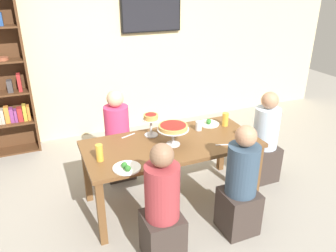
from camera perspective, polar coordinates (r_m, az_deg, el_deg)
The scene contains 19 objects.
ground_plane at distance 3.91m, azimuth 0.58°, elevation -12.57°, with size 12.00×12.00×0.00m, color gray.
rear_partition at distance 5.31m, azimuth -9.07°, elevation 13.68°, with size 8.00×0.12×2.80m, color beige.
dining_table at distance 3.56m, azimuth 0.63°, elevation -4.07°, with size 1.86×0.86×0.74m.
television at distance 5.32m, azimuth -2.91°, elevation 18.92°, with size 0.96×0.05×0.56m.
diner_head_east at distance 4.21m, azimuth 16.26°, elevation -2.92°, with size 0.34×0.34×1.15m.
diner_near_left at distance 2.94m, azimuth -0.98°, elevation -14.62°, with size 0.34×0.34×1.15m.
diner_far_left at distance 4.14m, azimuth -8.63°, elevation -2.62°, with size 0.34×0.34×1.15m.
diner_near_right at distance 3.30m, azimuth 12.39°, elevation -10.47°, with size 0.34×0.34×1.15m.
deep_dish_pizza_stand at distance 3.39m, azimuth 0.88°, elevation -0.42°, with size 0.33×0.33×0.23m.
personal_pizza_stand at distance 3.60m, azimuth -2.97°, elevation 1.00°, with size 0.19×0.19×0.25m.
salad_plate_near_diner at distance 3.06m, azimuth -7.15°, elevation -7.12°, with size 0.26×0.26×0.07m.
salad_plate_far_diner at distance 3.97m, azimuth 7.02°, elevation 0.54°, with size 0.25×0.25×0.07m.
beer_glass_amber_tall at distance 3.20m, azimuth -11.74°, elevation -4.55°, with size 0.07×0.07×0.17m, color gold.
beer_glass_amber_short at distance 3.94m, azimuth 9.85°, elevation 1.14°, with size 0.07×0.07×0.16m, color gold.
water_glass_clear_near at distance 3.23m, azimuth -0.30°, elevation -4.27°, with size 0.06×0.06×0.12m, color white.
water_glass_clear_far at distance 3.79m, azimuth 5.31°, elevation 0.04°, with size 0.07×0.07×0.11m, color white.
water_glass_clear_spare at distance 3.74m, azimuth 12.83°, elevation -1.00°, with size 0.07×0.07×0.09m, color white.
cutlery_fork_near at distance 3.69m, azimuth -6.87°, elevation -1.65°, with size 0.18×0.02×0.01m, color silver.
cutlery_knife_near at distance 3.51m, azimuth 9.63°, elevation -3.21°, with size 0.18×0.02×0.01m, color silver.
Camera 1 is at (-1.25, -2.88, 2.33)m, focal length 35.33 mm.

